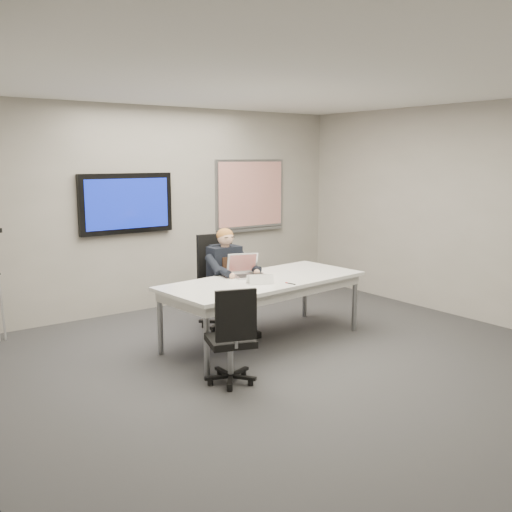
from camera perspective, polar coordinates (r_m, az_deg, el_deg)
floor at (r=5.92m, az=4.16°, el=-11.04°), size 6.00×6.00×0.02m
ceiling at (r=5.57m, az=4.54°, el=16.96°), size 6.00×6.00×0.02m
wall_back at (r=8.08m, az=-9.69°, el=4.68°), size 6.00×0.02×2.80m
wall_right at (r=7.86m, az=21.24°, el=4.01°), size 0.02×6.00×2.80m
conference_table at (r=6.50m, az=0.76°, el=-3.05°), size 2.48×1.21×0.74m
tv_display at (r=7.81m, az=-12.82°, el=5.14°), size 1.30×0.09×0.80m
whiteboard at (r=8.84m, az=-0.57°, el=6.10°), size 1.25×0.08×1.10m
office_chair_far at (r=7.13m, az=-3.48°, el=-4.34°), size 0.62×0.62×1.16m
office_chair_near at (r=5.39m, az=-2.45°, el=-9.78°), size 0.57×0.57×0.95m
seated_person at (r=6.89m, az=-2.40°, el=-3.57°), size 0.40×0.68×1.27m
laptop at (r=6.64m, az=-0.88°, el=-1.46°), size 0.43×0.44×0.26m
name_tent at (r=6.23m, az=0.40°, el=-2.32°), size 0.28×0.18×0.11m
pen at (r=6.24m, az=3.46°, el=-2.76°), size 0.04×0.14×0.01m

